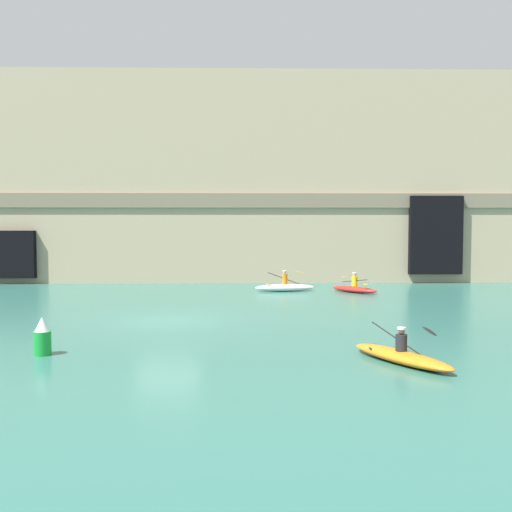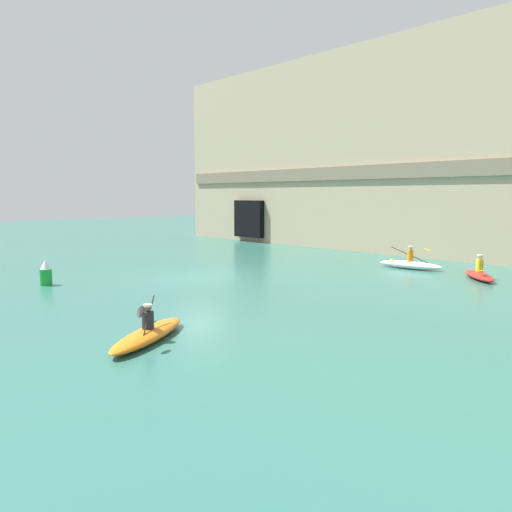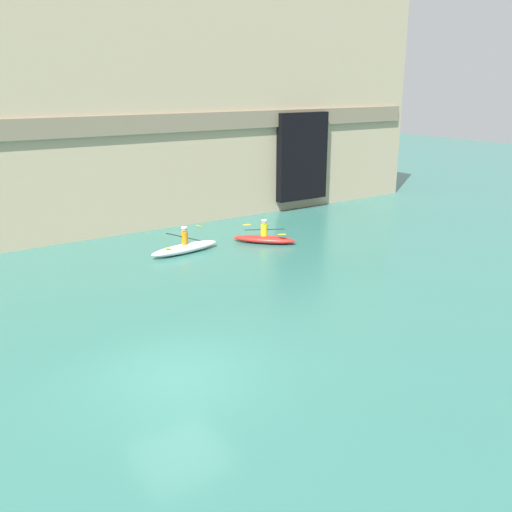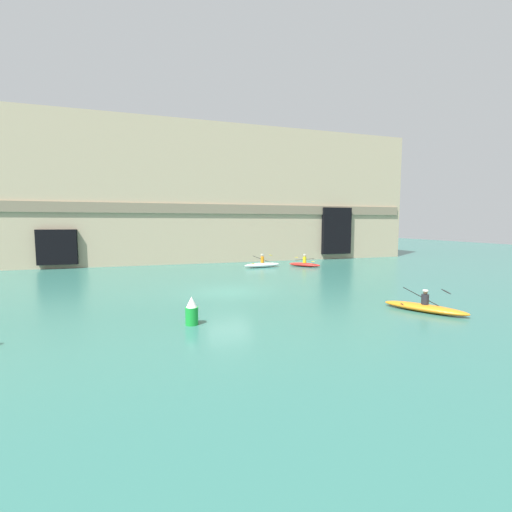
# 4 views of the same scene
# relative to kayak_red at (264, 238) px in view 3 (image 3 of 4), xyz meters

# --- Properties ---
(ground_plane) EXTENTS (120.00, 120.00, 0.00)m
(ground_plane) POSITION_rel_kayak_red_xyz_m (-9.18, -9.13, -0.22)
(ground_plane) COLOR #2D665B
(cliff_bluff) EXTENTS (43.38, 7.99, 13.69)m
(cliff_bluff) POSITION_rel_kayak_red_xyz_m (-7.04, 8.92, 6.60)
(cliff_bluff) COLOR tan
(cliff_bluff) RESTS_ON ground
(kayak_red) EXTENTS (2.56, 2.70, 1.13)m
(kayak_red) POSITION_rel_kayak_red_xyz_m (0.00, 0.00, 0.00)
(kayak_red) COLOR red
(kayak_red) RESTS_ON ground
(kayak_white) EXTENTS (3.46, 1.06, 1.19)m
(kayak_white) POSITION_rel_kayak_red_xyz_m (-3.84, 0.65, 0.02)
(kayak_white) COLOR white
(kayak_white) RESTS_ON ground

